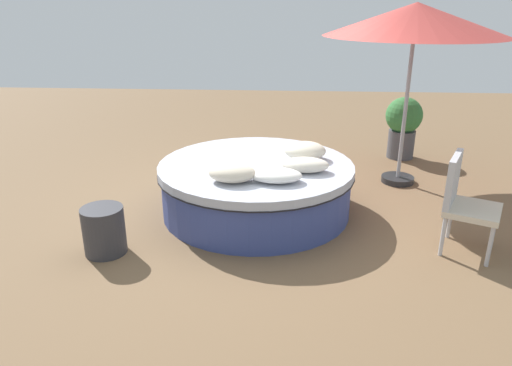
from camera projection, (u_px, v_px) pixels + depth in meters
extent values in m
plane|color=brown|center=(256.00, 211.00, 5.74)|extent=(16.00, 16.00, 0.00)
cylinder|color=#38478C|center=(256.00, 192.00, 5.65)|extent=(2.19, 2.19, 0.50)
cylinder|color=black|center=(256.00, 172.00, 5.56)|extent=(2.27, 2.27, 0.01)
cylinder|color=#B2B7C6|center=(256.00, 168.00, 5.54)|extent=(2.25, 2.25, 0.10)
ellipsoid|color=beige|center=(232.00, 173.00, 4.96)|extent=(0.49, 0.36, 0.19)
ellipsoid|color=white|center=(276.00, 175.00, 4.96)|extent=(0.54, 0.33, 0.14)
ellipsoid|color=silver|center=(305.00, 165.00, 5.24)|extent=(0.52, 0.30, 0.16)
ellipsoid|color=beige|center=(305.00, 151.00, 5.64)|extent=(0.49, 0.39, 0.21)
cylinder|color=#B7B7BC|center=(494.00, 228.00, 4.84)|extent=(0.04, 0.04, 0.42)
cylinder|color=#B7B7BC|center=(490.00, 246.00, 4.48)|extent=(0.04, 0.04, 0.42)
cylinder|color=#B7B7BC|center=(450.00, 219.00, 5.03)|extent=(0.04, 0.04, 0.42)
cylinder|color=#B7B7BC|center=(443.00, 236.00, 4.68)|extent=(0.04, 0.04, 0.42)
cube|color=beige|center=(473.00, 210.00, 4.67)|extent=(0.68, 0.69, 0.06)
cube|color=#B7B7BC|center=(453.00, 179.00, 4.67)|extent=(0.28, 0.49, 0.50)
cylinder|color=#262628|center=(397.00, 179.00, 6.63)|extent=(0.44, 0.44, 0.08)
cylinder|color=#99999E|center=(407.00, 99.00, 6.23)|extent=(0.05, 0.05, 2.32)
cone|color=#B23D38|center=(416.00, 19.00, 5.87)|extent=(2.27, 2.27, 0.40)
cylinder|color=#4C4C51|center=(401.00, 144.00, 7.59)|extent=(0.41, 0.41, 0.44)
sphere|color=#387A3D|center=(404.00, 115.00, 7.43)|extent=(0.56, 0.56, 0.56)
cylinder|color=#333338|center=(104.00, 230.00, 4.73)|extent=(0.41, 0.41, 0.48)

